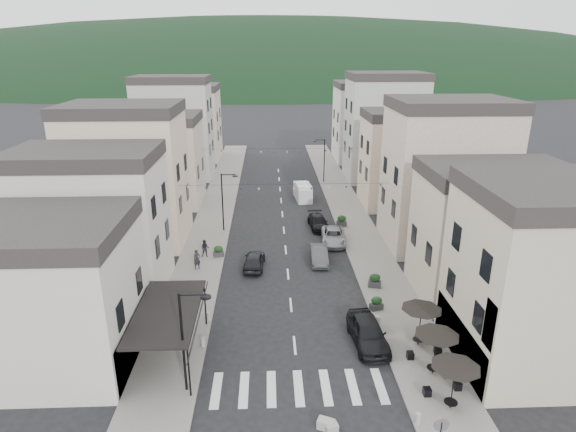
{
  "coord_description": "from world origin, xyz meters",
  "views": [
    {
      "loc": [
        -1.5,
        -19.69,
        17.72
      ],
      "look_at": [
        0.19,
        20.47,
        3.5
      ],
      "focal_mm": 30.0,
      "sensor_mm": 36.0,
      "label": 1
    }
  ],
  "objects_px": {
    "parked_car_b": "(319,255)",
    "pedestrian_b": "(205,248)",
    "parked_car_c": "(333,236)",
    "delivery_van": "(303,192)",
    "parked_car_e": "(254,260)",
    "pedestrian_a": "(197,259)",
    "parked_car_d": "(318,222)",
    "parked_car_a": "(368,332)"
  },
  "relations": [
    {
      "from": "parked_car_c",
      "to": "pedestrian_a",
      "type": "relative_size",
      "value": 2.83
    },
    {
      "from": "parked_car_e",
      "to": "delivery_van",
      "type": "xyz_separation_m",
      "value": [
        5.47,
        19.03,
        0.31
      ]
    },
    {
      "from": "pedestrian_a",
      "to": "pedestrian_b",
      "type": "relative_size",
      "value": 1.08
    },
    {
      "from": "parked_car_d",
      "to": "pedestrian_a",
      "type": "xyz_separation_m",
      "value": [
        -11.11,
        -9.42,
        0.33
      ]
    },
    {
      "from": "parked_car_e",
      "to": "parked_car_d",
      "type": "bearing_deg",
      "value": -120.13
    },
    {
      "from": "parked_car_a",
      "to": "parked_car_d",
      "type": "xyz_separation_m",
      "value": [
        -1.02,
        20.51,
        -0.2
      ]
    },
    {
      "from": "parked_car_b",
      "to": "pedestrian_a",
      "type": "height_order",
      "value": "pedestrian_a"
    },
    {
      "from": "parked_car_b",
      "to": "pedestrian_b",
      "type": "relative_size",
      "value": 2.56
    },
    {
      "from": "parked_car_c",
      "to": "parked_car_d",
      "type": "bearing_deg",
      "value": 108.84
    },
    {
      "from": "delivery_van",
      "to": "pedestrian_b",
      "type": "xyz_separation_m",
      "value": [
        -9.83,
        -16.82,
        -0.1
      ]
    },
    {
      "from": "parked_car_a",
      "to": "parked_car_e",
      "type": "distance_m",
      "value": 13.52
    },
    {
      "from": "parked_car_b",
      "to": "parked_car_d",
      "type": "bearing_deg",
      "value": 86.54
    },
    {
      "from": "parked_car_b",
      "to": "pedestrian_b",
      "type": "bearing_deg",
      "value": 174.71
    },
    {
      "from": "parked_car_a",
      "to": "parked_car_e",
      "type": "relative_size",
      "value": 1.2
    },
    {
      "from": "parked_car_c",
      "to": "parked_car_d",
      "type": "distance_m",
      "value": 4.13
    },
    {
      "from": "parked_car_c",
      "to": "pedestrian_a",
      "type": "height_order",
      "value": "pedestrian_a"
    },
    {
      "from": "parked_car_c",
      "to": "pedestrian_a",
      "type": "distance_m",
      "value": 13.3
    },
    {
      "from": "pedestrian_a",
      "to": "parked_car_e",
      "type": "bearing_deg",
      "value": -26.1
    },
    {
      "from": "parked_car_e",
      "to": "pedestrian_a",
      "type": "height_order",
      "value": "pedestrian_a"
    },
    {
      "from": "parked_car_a",
      "to": "pedestrian_a",
      "type": "xyz_separation_m",
      "value": [
        -12.13,
        11.09,
        0.14
      ]
    },
    {
      "from": "parked_car_a",
      "to": "parked_car_c",
      "type": "height_order",
      "value": "parked_car_a"
    },
    {
      "from": "parked_car_d",
      "to": "parked_car_e",
      "type": "distance_m",
      "value": 11.19
    },
    {
      "from": "pedestrian_b",
      "to": "parked_car_e",
      "type": "bearing_deg",
      "value": -25.61
    },
    {
      "from": "parked_car_d",
      "to": "parked_car_e",
      "type": "bearing_deg",
      "value": -129.81
    },
    {
      "from": "parked_car_b",
      "to": "pedestrian_b",
      "type": "xyz_separation_m",
      "value": [
        -9.97,
        1.25,
        0.24
      ]
    },
    {
      "from": "parked_car_b",
      "to": "parked_car_e",
      "type": "xyz_separation_m",
      "value": [
        -5.6,
        -0.95,
        0.03
      ]
    },
    {
      "from": "parked_car_c",
      "to": "delivery_van",
      "type": "distance_m",
      "value": 13.97
    },
    {
      "from": "delivery_van",
      "to": "pedestrian_b",
      "type": "height_order",
      "value": "delivery_van"
    },
    {
      "from": "delivery_van",
      "to": "parked_car_e",
      "type": "bearing_deg",
      "value": -111.58
    },
    {
      "from": "parked_car_d",
      "to": "pedestrian_b",
      "type": "bearing_deg",
      "value": -152.01
    },
    {
      "from": "parked_car_c",
      "to": "pedestrian_b",
      "type": "bearing_deg",
      "value": -161.3
    },
    {
      "from": "parked_car_c",
      "to": "parked_car_e",
      "type": "height_order",
      "value": "parked_car_e"
    },
    {
      "from": "parked_car_c",
      "to": "delivery_van",
      "type": "bearing_deg",
      "value": 102.38
    },
    {
      "from": "parked_car_b",
      "to": "parked_car_e",
      "type": "relative_size",
      "value": 0.99
    },
    {
      "from": "parked_car_d",
      "to": "pedestrian_a",
      "type": "bearing_deg",
      "value": -144.81
    },
    {
      "from": "parked_car_a",
      "to": "pedestrian_a",
      "type": "distance_m",
      "value": 16.44
    },
    {
      "from": "parked_car_c",
      "to": "pedestrian_b",
      "type": "relative_size",
      "value": 3.05
    },
    {
      "from": "parked_car_e",
      "to": "pedestrian_b",
      "type": "xyz_separation_m",
      "value": [
        -4.37,
        2.2,
        0.21
      ]
    },
    {
      "from": "parked_car_e",
      "to": "parked_car_a",
      "type": "bearing_deg",
      "value": 127.74
    },
    {
      "from": "parked_car_d",
      "to": "parked_car_a",
      "type": "bearing_deg",
      "value": -92.25
    },
    {
      "from": "parked_car_e",
      "to": "pedestrian_a",
      "type": "distance_m",
      "value": 4.75
    },
    {
      "from": "parked_car_a",
      "to": "pedestrian_b",
      "type": "bearing_deg",
      "value": 126.84
    }
  ]
}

